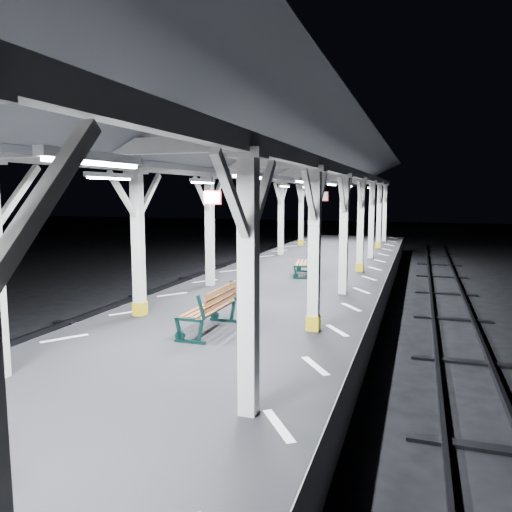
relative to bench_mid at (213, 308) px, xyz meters
The scene contains 8 objects.
ground 2.00m from the bench_mid, 93.83° to the right, with size 120.00×120.00×0.00m, color black.
platform 1.65m from the bench_mid, 93.83° to the right, with size 6.00×50.00×1.00m, color black.
hazard_stripes_left 2.90m from the bench_mid, 152.66° to the right, with size 1.00×48.00×0.01m, color silver.
hazard_stripes_right 2.75m from the bench_mid, 29.06° to the right, with size 1.00×48.00×0.01m, color silver.
track_right 5.28m from the bench_mid, 14.96° to the right, with size 2.20×60.00×0.16m.
canopy 3.33m from the bench_mid, 93.78° to the right, with size 5.40×49.00×4.65m.
bench_mid is the anchor object (origin of this frame).
bench_far 7.41m from the bench_mid, 87.98° to the left, with size 0.85×1.67×0.86m.
Camera 1 is at (3.98, -7.70, 3.79)m, focal length 35.00 mm.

